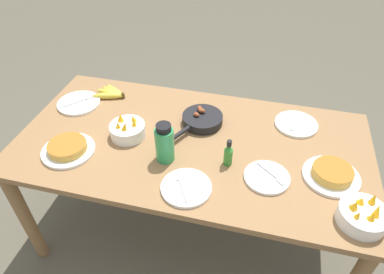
{
  "coord_description": "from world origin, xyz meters",
  "views": [
    {
      "loc": [
        0.33,
        -1.3,
        1.94
      ],
      "look_at": [
        0.0,
        0.0,
        0.79
      ],
      "focal_mm": 32.0,
      "sensor_mm": 36.0,
      "label": 1
    }
  ],
  "objects_px": {
    "hot_sauce_bottle": "(228,154)",
    "fruit_bowl_citrus": "(128,130)",
    "frittata_plate_side": "(332,174)",
    "water_bottle": "(165,143)",
    "empty_plate_far_right": "(186,188)",
    "skillet": "(202,119)",
    "fruit_bowl_mango": "(363,215)",
    "banana_bunch": "(112,93)",
    "empty_plate_far_left": "(267,177)",
    "frittata_plate_center": "(68,148)",
    "empty_plate_mid_edge": "(79,103)",
    "empty_plate_near_front": "(296,124)"
  },
  "relations": [
    {
      "from": "frittata_plate_center",
      "to": "empty_plate_far_right",
      "type": "distance_m",
      "value": 0.65
    },
    {
      "from": "empty_plate_near_front",
      "to": "fruit_bowl_mango",
      "type": "height_order",
      "value": "fruit_bowl_mango"
    },
    {
      "from": "fruit_bowl_citrus",
      "to": "hot_sauce_bottle",
      "type": "xyz_separation_m",
      "value": [
        0.55,
        -0.08,
        0.02
      ]
    },
    {
      "from": "water_bottle",
      "to": "empty_plate_far_left",
      "type": "bearing_deg",
      "value": -1.68
    },
    {
      "from": "fruit_bowl_mango",
      "to": "banana_bunch",
      "type": "bearing_deg",
      "value": 156.04
    },
    {
      "from": "frittata_plate_center",
      "to": "frittata_plate_side",
      "type": "relative_size",
      "value": 1.01
    },
    {
      "from": "fruit_bowl_mango",
      "to": "hot_sauce_bottle",
      "type": "xyz_separation_m",
      "value": [
        -0.58,
        0.2,
        0.02
      ]
    },
    {
      "from": "banana_bunch",
      "to": "skillet",
      "type": "xyz_separation_m",
      "value": [
        0.6,
        -0.14,
        0.01
      ]
    },
    {
      "from": "water_bottle",
      "to": "hot_sauce_bottle",
      "type": "xyz_separation_m",
      "value": [
        0.3,
        0.04,
        -0.04
      ]
    },
    {
      "from": "empty_plate_near_front",
      "to": "frittata_plate_side",
      "type": "bearing_deg",
      "value": -65.45
    },
    {
      "from": "frittata_plate_side",
      "to": "fruit_bowl_citrus",
      "type": "height_order",
      "value": "fruit_bowl_citrus"
    },
    {
      "from": "fruit_bowl_mango",
      "to": "water_bottle",
      "type": "distance_m",
      "value": 0.9
    },
    {
      "from": "empty_plate_far_left",
      "to": "fruit_bowl_mango",
      "type": "bearing_deg",
      "value": -20.49
    },
    {
      "from": "frittata_plate_side",
      "to": "water_bottle",
      "type": "relative_size",
      "value": 1.25
    },
    {
      "from": "frittata_plate_center",
      "to": "frittata_plate_side",
      "type": "xyz_separation_m",
      "value": [
        1.27,
        0.14,
        0.0
      ]
    },
    {
      "from": "hot_sauce_bottle",
      "to": "fruit_bowl_citrus",
      "type": "bearing_deg",
      "value": 171.62
    },
    {
      "from": "empty_plate_far_right",
      "to": "skillet",
      "type": "bearing_deg",
      "value": 94.59
    },
    {
      "from": "fruit_bowl_mango",
      "to": "empty_plate_near_front",
      "type": "bearing_deg",
      "value": 114.5
    },
    {
      "from": "frittata_plate_center",
      "to": "fruit_bowl_citrus",
      "type": "relative_size",
      "value": 1.42
    },
    {
      "from": "frittata_plate_side",
      "to": "frittata_plate_center",
      "type": "bearing_deg",
      "value": -173.8
    },
    {
      "from": "banana_bunch",
      "to": "frittata_plate_center",
      "type": "bearing_deg",
      "value": -90.17
    },
    {
      "from": "skillet",
      "to": "empty_plate_far_left",
      "type": "xyz_separation_m",
      "value": [
        0.39,
        -0.33,
        -0.02
      ]
    },
    {
      "from": "empty_plate_far_right",
      "to": "fruit_bowl_mango",
      "type": "xyz_separation_m",
      "value": [
        0.74,
        0.01,
        0.03
      ]
    },
    {
      "from": "fruit_bowl_citrus",
      "to": "water_bottle",
      "type": "bearing_deg",
      "value": -25.99
    },
    {
      "from": "empty_plate_mid_edge",
      "to": "fruit_bowl_citrus",
      "type": "distance_m",
      "value": 0.44
    },
    {
      "from": "fruit_bowl_mango",
      "to": "fruit_bowl_citrus",
      "type": "relative_size",
      "value": 1.06
    },
    {
      "from": "frittata_plate_center",
      "to": "empty_plate_near_front",
      "type": "distance_m",
      "value": 1.22
    },
    {
      "from": "banana_bunch",
      "to": "water_bottle",
      "type": "distance_m",
      "value": 0.67
    },
    {
      "from": "skillet",
      "to": "frittata_plate_side",
      "type": "bearing_deg",
      "value": 97.52
    },
    {
      "from": "empty_plate_far_right",
      "to": "fruit_bowl_citrus",
      "type": "bearing_deg",
      "value": 144.09
    },
    {
      "from": "frittata_plate_center",
      "to": "empty_plate_far_left",
      "type": "distance_m",
      "value": 0.99
    },
    {
      "from": "skillet",
      "to": "frittata_plate_side",
      "type": "xyz_separation_m",
      "value": [
        0.67,
        -0.25,
        -0.0
      ]
    },
    {
      "from": "skillet",
      "to": "fruit_bowl_citrus",
      "type": "distance_m",
      "value": 0.41
    },
    {
      "from": "frittata_plate_side",
      "to": "water_bottle",
      "type": "height_order",
      "value": "water_bottle"
    },
    {
      "from": "skillet",
      "to": "frittata_plate_center",
      "type": "height_order",
      "value": "skillet"
    },
    {
      "from": "fruit_bowl_citrus",
      "to": "hot_sauce_bottle",
      "type": "distance_m",
      "value": 0.55
    },
    {
      "from": "empty_plate_near_front",
      "to": "empty_plate_far_right",
      "type": "xyz_separation_m",
      "value": [
        -0.47,
        -0.59,
        0.0
      ]
    },
    {
      "from": "empty_plate_far_right",
      "to": "hot_sauce_bottle",
      "type": "distance_m",
      "value": 0.26
    },
    {
      "from": "skillet",
      "to": "fruit_bowl_citrus",
      "type": "xyz_separation_m",
      "value": [
        -0.36,
        -0.2,
        0.01
      ]
    },
    {
      "from": "empty_plate_far_left",
      "to": "empty_plate_far_right",
      "type": "height_order",
      "value": "same"
    },
    {
      "from": "fruit_bowl_mango",
      "to": "frittata_plate_center",
      "type": "bearing_deg",
      "value": 176.37
    },
    {
      "from": "empty_plate_near_front",
      "to": "empty_plate_mid_edge",
      "type": "bearing_deg",
      "value": -175.08
    },
    {
      "from": "frittata_plate_side",
      "to": "empty_plate_far_right",
      "type": "height_order",
      "value": "frittata_plate_side"
    },
    {
      "from": "skillet",
      "to": "empty_plate_far_left",
      "type": "relative_size",
      "value": 1.63
    },
    {
      "from": "frittata_plate_side",
      "to": "empty_plate_mid_edge",
      "type": "bearing_deg",
      "value": 170.0
    },
    {
      "from": "banana_bunch",
      "to": "empty_plate_far_left",
      "type": "xyz_separation_m",
      "value": [
        0.98,
        -0.46,
        -0.01
      ]
    },
    {
      "from": "empty_plate_far_right",
      "to": "banana_bunch",
      "type": "bearing_deg",
      "value": 135.95
    },
    {
      "from": "empty_plate_far_right",
      "to": "empty_plate_mid_edge",
      "type": "distance_m",
      "value": 0.93
    },
    {
      "from": "frittata_plate_center",
      "to": "empty_plate_far_right",
      "type": "height_order",
      "value": "frittata_plate_center"
    },
    {
      "from": "frittata_plate_side",
      "to": "water_bottle",
      "type": "distance_m",
      "value": 0.79
    }
  ]
}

